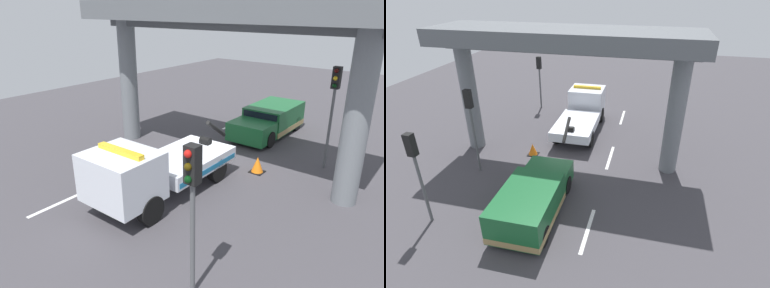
# 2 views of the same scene
# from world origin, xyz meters

# --- Properties ---
(ground_plane) EXTENTS (60.00, 40.00, 0.10)m
(ground_plane) POSITION_xyz_m (0.00, 0.00, -0.05)
(ground_plane) COLOR #423F44
(lane_stripe_west) EXTENTS (2.60, 0.16, 0.01)m
(lane_stripe_west) POSITION_xyz_m (-6.00, -2.48, 0.00)
(lane_stripe_west) COLOR silver
(lane_stripe_west) RESTS_ON ground
(lane_stripe_mid) EXTENTS (2.60, 0.16, 0.01)m
(lane_stripe_mid) POSITION_xyz_m (0.00, -2.48, 0.00)
(lane_stripe_mid) COLOR silver
(lane_stripe_mid) RESTS_ON ground
(lane_stripe_east) EXTENTS (2.60, 0.16, 0.01)m
(lane_stripe_east) POSITION_xyz_m (6.00, -2.48, 0.00)
(lane_stripe_east) COLOR silver
(lane_stripe_east) RESTS_ON ground
(tow_truck_white) EXTENTS (7.26, 2.45, 2.46)m
(tow_truck_white) POSITION_xyz_m (3.72, 0.01, 1.20)
(tow_truck_white) COLOR silver
(tow_truck_white) RESTS_ON ground
(towed_van_green) EXTENTS (5.21, 2.25, 1.58)m
(towed_van_green) POSITION_xyz_m (-5.59, -0.00, 0.78)
(towed_van_green) COLOR #195B2D
(towed_van_green) RESTS_ON ground
(overpass_structure) EXTENTS (3.60, 13.25, 6.98)m
(overpass_structure) POSITION_xyz_m (-0.49, 0.00, 5.88)
(overpass_structure) COLOR slate
(overpass_structure) RESTS_ON ground
(traffic_light_near) EXTENTS (0.39, 0.32, 4.08)m
(traffic_light_near) POSITION_xyz_m (-6.98, 4.04, 2.98)
(traffic_light_near) COLOR #515456
(traffic_light_near) RESTS_ON ground
(traffic_light_far) EXTENTS (0.39, 0.32, 4.46)m
(traffic_light_far) POSITION_xyz_m (-2.98, 4.04, 3.24)
(traffic_light_far) COLOR #515456
(traffic_light_far) RESTS_ON ground
(traffic_light_mid) EXTENTS (0.39, 0.32, 3.97)m
(traffic_light_mid) POSITION_xyz_m (6.52, 4.04, 2.91)
(traffic_light_mid) COLOR #515456
(traffic_light_mid) RESTS_ON ground
(traffic_cone_orange) EXTENTS (0.59, 0.59, 0.70)m
(traffic_cone_orange) POSITION_xyz_m (-0.75, 1.92, 0.33)
(traffic_cone_orange) COLOR orange
(traffic_cone_orange) RESTS_ON ground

